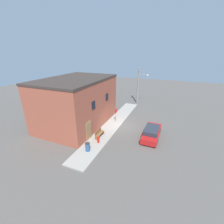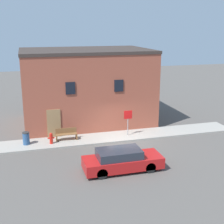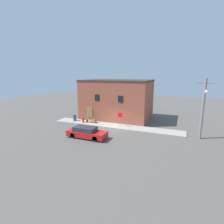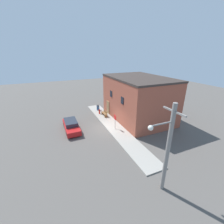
# 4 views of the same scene
# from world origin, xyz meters

# --- Properties ---
(ground_plane) EXTENTS (80.00, 80.00, 0.00)m
(ground_plane) POSITION_xyz_m (0.00, 0.00, 0.00)
(ground_plane) COLOR #56514C
(sidewalk) EXTENTS (18.39, 2.21, 0.12)m
(sidewalk) POSITION_xyz_m (0.00, 1.11, 0.06)
(sidewalk) COLOR #9E998E
(sidewalk) RESTS_ON ground
(brick_building) EXTENTS (10.56, 7.12, 6.23)m
(brick_building) POSITION_xyz_m (-1.43, 5.71, 3.12)
(brick_building) COLOR #9E4C38
(brick_building) RESTS_ON ground
(fire_hydrant) EXTENTS (0.49, 0.23, 0.79)m
(fire_hydrant) POSITION_xyz_m (-4.91, 0.83, 0.51)
(fire_hydrant) COLOR red
(fire_hydrant) RESTS_ON sidewalk
(stop_sign) EXTENTS (0.63, 0.06, 1.93)m
(stop_sign) POSITION_xyz_m (0.78, 1.02, 1.45)
(stop_sign) COLOR gray
(stop_sign) RESTS_ON sidewalk
(bench) EXTENTS (1.51, 0.44, 0.84)m
(bench) POSITION_xyz_m (-3.79, 1.30, 0.53)
(bench) COLOR brown
(bench) RESTS_ON sidewalk
(trash_bin) EXTENTS (0.48, 0.48, 0.89)m
(trash_bin) POSITION_xyz_m (-6.60, 1.14, 0.56)
(trash_bin) COLOR #2D517F
(trash_bin) RESTS_ON sidewalk
(utility_pole) EXTENTS (1.80, 1.92, 6.69)m
(utility_pole) POSITION_xyz_m (10.53, 0.28, 3.59)
(utility_pole) COLOR gray
(utility_pole) RESTS_ON ground
(parked_car) EXTENTS (4.55, 1.68, 1.29)m
(parked_car) POSITION_xyz_m (-1.34, -4.26, 0.62)
(parked_car) COLOR black
(parked_car) RESTS_ON ground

